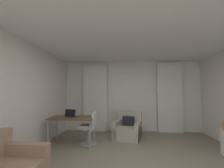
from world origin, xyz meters
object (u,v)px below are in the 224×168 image
object	(u,v)px
armchair	(128,130)
laptop	(72,115)
desk	(72,120)
desk_chair	(90,130)

from	to	relation	value
armchair	laptop	xyz separation A→B (m)	(-1.57, -0.68, 0.53)
laptop	desk	bearing A→B (deg)	-44.45
armchair	desk	xyz separation A→B (m)	(-1.54, -0.71, 0.42)
desk	desk_chair	size ratio (longest dim) A/B	1.37
desk	armchair	bearing A→B (deg)	24.81
armchair	desk_chair	xyz separation A→B (m)	(-1.06, -0.68, 0.13)
armchair	desk_chair	bearing A→B (deg)	-147.62
armchair	laptop	world-z (taller)	laptop
desk_chair	laptop	size ratio (longest dim) A/B	2.37
desk_chair	laptop	world-z (taller)	laptop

